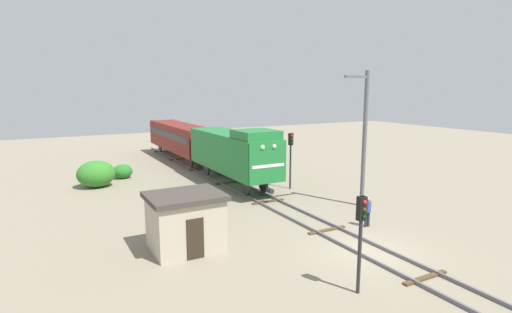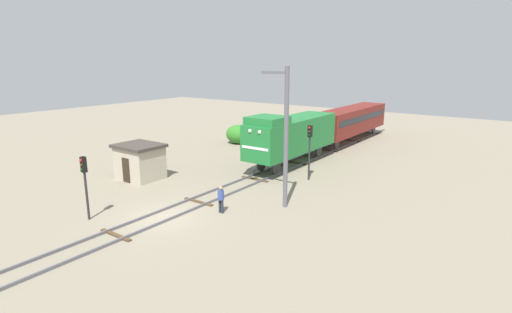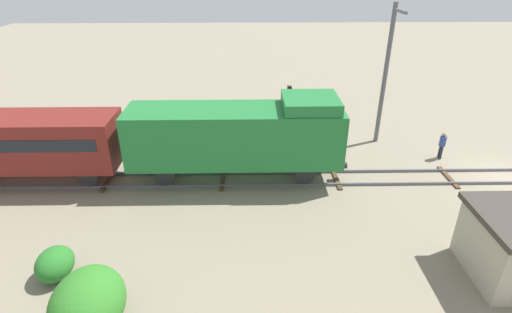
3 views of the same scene
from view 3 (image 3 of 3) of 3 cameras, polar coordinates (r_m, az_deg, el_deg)
The scene contains 9 objects.
ground_plane at distance 26.30m, azimuth 31.89°, elevation -2.54°, with size 113.19×113.19×0.00m, color gray.
railway_track at distance 26.27m, azimuth 31.92°, elevation -2.40°, with size 2.40×75.46×0.16m.
locomotive at distance 20.84m, azimuth -2.51°, elevation 3.23°, with size 2.90×11.60×4.60m.
traffic_signal_mid at distance 24.04m, azimuth 4.72°, elevation 6.99°, with size 0.32×0.34×4.29m.
worker_near_track at distance 26.45m, azimuth 25.07°, elevation 1.71°, with size 0.38×0.38×1.70m.
catenary_mast at distance 26.29m, azimuth 18.05°, elevation 11.27°, with size 1.94×0.28×8.74m.
relay_hut at distance 18.03m, azimuth 32.65°, elevation -10.76°, with size 3.50×2.90×2.74m.
bush_near at distance 17.52m, azimuth -26.79°, elevation -13.54°, with size 1.67×1.37×1.22m, color #267026.
bush_mid at distance 14.82m, azimuth -22.87°, elevation -18.77°, with size 2.87×2.35×2.09m, color #307826.
Camera 3 is at (-19.07, 14.26, 11.16)m, focal length 28.00 mm.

